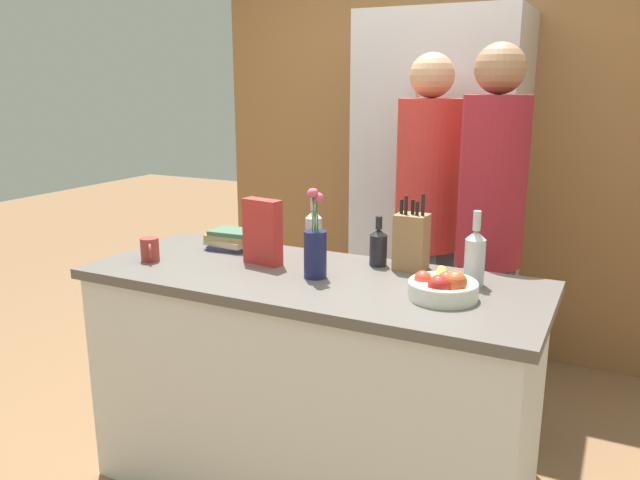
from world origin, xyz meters
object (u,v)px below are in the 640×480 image
at_px(flower_vase, 315,248).
at_px(bottle_oil, 314,232).
at_px(refrigerator, 439,197).
at_px(coffee_mug, 150,249).
at_px(bottle_wine, 378,246).
at_px(book_stack, 231,239).
at_px(person_at_sink, 426,216).
at_px(knife_block, 411,241).
at_px(fruit_bowl, 443,287).
at_px(cereal_box, 263,232).
at_px(person_in_blue, 490,225).
at_px(bottle_vinegar, 475,256).

xyz_separation_m(flower_vase, bottle_oil, (-0.14, 0.27, -0.01)).
xyz_separation_m(refrigerator, coffee_mug, (-0.79, -1.55, -0.04)).
bearing_deg(bottle_wine, coffee_mug, -157.66).
bearing_deg(bottle_oil, book_stack, -172.30).
bearing_deg(person_at_sink, knife_block, -60.99).
relative_size(fruit_bowl, person_at_sink, 0.13).
bearing_deg(knife_block, bottle_wine, -177.83).
xyz_separation_m(fruit_bowl, cereal_box, (-0.78, 0.10, 0.09)).
relative_size(refrigerator, flower_vase, 5.87).
bearing_deg(bottle_wine, fruit_bowl, -39.49).
bearing_deg(book_stack, knife_block, 3.53).
bearing_deg(bottle_wine, person_in_blue, 49.43).
xyz_separation_m(flower_vase, coffee_mug, (-0.72, -0.10, -0.07)).
bearing_deg(bottle_vinegar, cereal_box, -173.01).
bearing_deg(refrigerator, bottle_wine, -85.79).
distance_m(cereal_box, bottle_vinegar, 0.85).
xyz_separation_m(flower_vase, person_at_sink, (0.17, 0.87, -0.02)).
bearing_deg(person_at_sink, fruit_bowl, -52.07).
relative_size(refrigerator, person_in_blue, 1.12).
bearing_deg(refrigerator, flower_vase, -92.67).
distance_m(knife_block, book_stack, 0.83).
bearing_deg(cereal_box, coffee_mug, -158.55).
bearing_deg(person_in_blue, bottle_oil, -145.82).
xyz_separation_m(fruit_bowl, bottle_wine, (-0.35, 0.29, 0.04)).
distance_m(flower_vase, coffee_mug, 0.73).
bearing_deg(coffee_mug, bottle_vinegar, 12.19).
bearing_deg(refrigerator, cereal_box, -104.07).
relative_size(fruit_bowl, bottle_wine, 1.18).
xyz_separation_m(fruit_bowl, bottle_vinegar, (0.06, 0.20, 0.07)).
height_order(coffee_mug, book_stack, coffee_mug).
distance_m(fruit_bowl, knife_block, 0.37).
bearing_deg(coffee_mug, knife_block, 19.83).
distance_m(knife_block, cereal_box, 0.60).
height_order(coffee_mug, bottle_wine, bottle_wine).
bearing_deg(fruit_bowl, cereal_box, 172.64).
bearing_deg(bottle_wine, cereal_box, -156.76).
height_order(cereal_box, bottle_wine, cereal_box).
relative_size(refrigerator, bottle_oil, 7.49).
xyz_separation_m(coffee_mug, book_stack, (0.19, 0.31, -0.00)).
xyz_separation_m(refrigerator, flower_vase, (-0.07, -1.45, 0.03)).
height_order(knife_block, coffee_mug, knife_block).
distance_m(coffee_mug, bottle_wine, 0.95).
relative_size(coffee_mug, bottle_wine, 0.49).
xyz_separation_m(coffee_mug, bottle_oil, (0.58, 0.37, 0.06)).
distance_m(bottle_wine, person_in_blue, 0.55).
height_order(bottle_wine, person_at_sink, person_at_sink).
bearing_deg(bottle_vinegar, fruit_bowl, -106.11).
height_order(bottle_oil, bottle_wine, bottle_oil).
relative_size(fruit_bowl, bottle_vinegar, 0.87).
bearing_deg(fruit_bowl, knife_block, 125.90).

